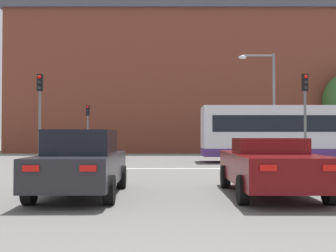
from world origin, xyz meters
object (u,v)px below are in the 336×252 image
Objects in this scene: car_saloon_left at (83,163)px; traffic_light_near_right at (306,105)px; pedestrian_walking_west at (217,143)px; traffic_light_far_right at (248,122)px; pedestrian_walking_east at (257,142)px; pedestrian_waiting at (81,142)px; car_roadster_right at (271,166)px; bus_crossing_lead at (299,132)px; traffic_light_near_left at (41,105)px; traffic_light_far_left at (89,121)px; street_lamp_junction at (268,94)px.

traffic_light_near_right is at bearing 46.33° from car_saloon_left.
pedestrian_walking_west is at bearing 73.99° from car_saloon_left.
traffic_light_near_right reaches higher than car_saloon_left.
pedestrian_walking_west is at bearing 102.31° from traffic_light_near_right.
traffic_light_far_right is 2.35× the size of pedestrian_walking_west.
pedestrian_walking_west is at bearing 38.88° from pedestrian_walking_east.
pedestrian_waiting is at bearing 176.58° from traffic_light_far_right.
car_roadster_right is 22.25m from pedestrian_walking_east.
traffic_light_near_left is at bearing -73.59° from bus_crossing_lead.
traffic_light_near_right is at bearing 123.38° from pedestrian_walking_east.
car_saloon_left is 23.31m from pedestrian_waiting.
car_saloon_left reaches higher than car_roadster_right.
traffic_light_far_left reaches higher than car_roadster_right.
street_lamp_junction is at bearing -27.40° from traffic_light_far_left.
bus_crossing_lead is 6.33× the size of pedestrian_walking_east.
pedestrian_walking_east is (12.82, 12.42, -1.94)m from traffic_light_near_left.
bus_crossing_lead is 2.49× the size of traffic_light_near_right.
pedestrian_waiting is (-9.48, 22.72, 0.29)m from car_roadster_right.
car_saloon_left is 10.52m from traffic_light_near_left.
traffic_light_near_left is at bearing 178.87° from traffic_light_near_right.
pedestrian_walking_west is (-3.05, -0.21, -0.06)m from pedestrian_walking_east.
traffic_light_near_left reaches higher than car_roadster_right.
traffic_light_near_left is 2.56× the size of pedestrian_waiting.
bus_crossing_lead is 17.11m from pedestrian_waiting.
traffic_light_far_left is at bearing 99.47° from car_saloon_left.
car_roadster_right is at bearing -112.95° from traffic_light_near_right.
traffic_light_far_left reaches higher than pedestrian_walking_east.
car_roadster_right is 21.66m from pedestrian_walking_west.
pedestrian_walking_west is (-2.72, 12.45, -1.98)m from traffic_light_near_right.
traffic_light_far_left is 2.23m from pedestrian_waiting.
pedestrian_walking_east is at bearing 1.98° from traffic_light_far_left.
traffic_light_near_left is at bearing 111.59° from car_saloon_left.
traffic_light_far_right is 2.23× the size of pedestrian_waiting.
pedestrian_waiting is (-13.07, 0.78, -1.59)m from traffic_light_far_right.
bus_crossing_lead is 6.34× the size of pedestrian_waiting.
pedestrian_walking_west is (-2.35, 6.52, -3.10)m from street_lamp_junction.
pedestrian_waiting is at bearing 149.64° from street_lamp_junction.
traffic_light_near_left is at bearing 141.39° from pedestrian_walking_west.
traffic_light_near_left is at bearing -134.26° from traffic_light_far_right.
traffic_light_far_left is 0.58× the size of street_lamp_junction.
pedestrian_waiting is (-0.86, 1.32, -1.58)m from traffic_light_far_left.
traffic_light_far_right is 2.94m from pedestrian_walking_west.
traffic_light_far_left is at bearing 152.60° from street_lamp_junction.
street_lamp_junction reaches higher than traffic_light_far_left.
traffic_light_far_right reaches higher than car_roadster_right.
traffic_light_near_right is (8.54, 9.26, 2.13)m from car_saloon_left.
pedestrian_walking_west is (9.78, 12.20, -2.00)m from traffic_light_near_left.
bus_crossing_lead is 4.50m from traffic_light_near_right.
traffic_light_near_left reaches higher than traffic_light_near_right.
pedestrian_waiting is (-12.99, 7.61, -3.05)m from street_lamp_junction.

